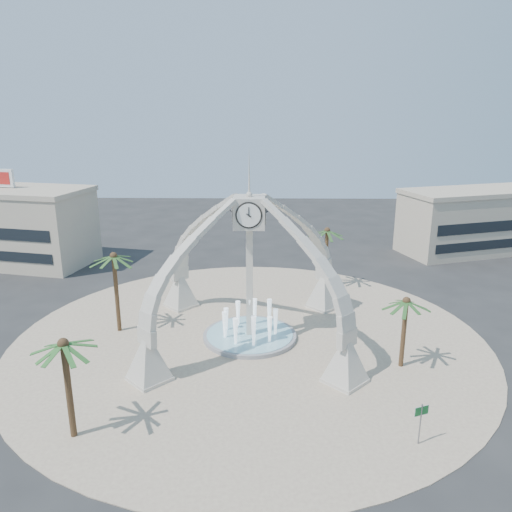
{
  "coord_description": "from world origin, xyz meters",
  "views": [
    {
      "loc": [
        1.23,
        -39.11,
        18.95
      ],
      "look_at": [
        0.5,
        2.0,
        6.8
      ],
      "focal_mm": 35.0,
      "sensor_mm": 36.0,
      "label": 1
    }
  ],
  "objects_px": {
    "palm_south": "(63,345)",
    "palm_east": "(406,302)",
    "palm_west": "(114,257)",
    "street_sign": "(421,416)",
    "palm_north": "(327,231)",
    "fountain": "(250,335)",
    "clock_tower": "(249,266)"
  },
  "relations": [
    {
      "from": "palm_west",
      "to": "street_sign",
      "type": "xyz_separation_m",
      "value": [
        21.94,
        -15.25,
        -4.9
      ]
    },
    {
      "from": "clock_tower",
      "to": "palm_north",
      "type": "height_order",
      "value": "clock_tower"
    },
    {
      "from": "street_sign",
      "to": "palm_east",
      "type": "bearing_deg",
      "value": 59.27
    },
    {
      "from": "fountain",
      "to": "palm_east",
      "type": "height_order",
      "value": "palm_east"
    },
    {
      "from": "palm_east",
      "to": "palm_west",
      "type": "bearing_deg",
      "value": 165.7
    },
    {
      "from": "palm_east",
      "to": "fountain",
      "type": "bearing_deg",
      "value": 158.28
    },
    {
      "from": "fountain",
      "to": "street_sign",
      "type": "bearing_deg",
      "value": -53.52
    },
    {
      "from": "palm_east",
      "to": "street_sign",
      "type": "distance_m",
      "value": 9.99
    },
    {
      "from": "fountain",
      "to": "palm_west",
      "type": "bearing_deg",
      "value": 173.71
    },
    {
      "from": "palm_north",
      "to": "palm_east",
      "type": "bearing_deg",
      "value": -77.78
    },
    {
      "from": "palm_west",
      "to": "palm_north",
      "type": "distance_m",
      "value": 22.71
    },
    {
      "from": "fountain",
      "to": "palm_east",
      "type": "distance_m",
      "value": 13.57
    },
    {
      "from": "palm_south",
      "to": "street_sign",
      "type": "xyz_separation_m",
      "value": [
        20.53,
        -0.4,
        -4.12
      ]
    },
    {
      "from": "palm_north",
      "to": "street_sign",
      "type": "xyz_separation_m",
      "value": [
        2.4,
        -26.8,
        -4.46
      ]
    },
    {
      "from": "palm_east",
      "to": "palm_south",
      "type": "relative_size",
      "value": 0.88
    },
    {
      "from": "palm_east",
      "to": "street_sign",
      "type": "height_order",
      "value": "palm_east"
    },
    {
      "from": "palm_north",
      "to": "street_sign",
      "type": "relative_size",
      "value": 2.68
    },
    {
      "from": "fountain",
      "to": "palm_north",
      "type": "xyz_separation_m",
      "value": [
        7.93,
        12.83,
        6.1
      ]
    },
    {
      "from": "palm_east",
      "to": "palm_west",
      "type": "height_order",
      "value": "palm_west"
    },
    {
      "from": "palm_north",
      "to": "street_sign",
      "type": "height_order",
      "value": "palm_north"
    },
    {
      "from": "street_sign",
      "to": "palm_north",
      "type": "bearing_deg",
      "value": 72.89
    },
    {
      "from": "palm_east",
      "to": "street_sign",
      "type": "bearing_deg",
      "value": -98.5
    },
    {
      "from": "palm_east",
      "to": "palm_south",
      "type": "height_order",
      "value": "palm_south"
    },
    {
      "from": "palm_east",
      "to": "street_sign",
      "type": "relative_size",
      "value": 2.25
    },
    {
      "from": "street_sign",
      "to": "palm_south",
      "type": "bearing_deg",
      "value": 156.65
    },
    {
      "from": "palm_south",
      "to": "palm_north",
      "type": "bearing_deg",
      "value": 55.53
    },
    {
      "from": "fountain",
      "to": "palm_south",
      "type": "bearing_deg",
      "value": -126.94
    },
    {
      "from": "clock_tower",
      "to": "palm_south",
      "type": "height_order",
      "value": "clock_tower"
    },
    {
      "from": "palm_west",
      "to": "palm_north",
      "type": "bearing_deg",
      "value": 30.59
    },
    {
      "from": "palm_south",
      "to": "palm_east",
      "type": "bearing_deg",
      "value": 22.1
    },
    {
      "from": "fountain",
      "to": "palm_west",
      "type": "distance_m",
      "value": 13.39
    },
    {
      "from": "palm_west",
      "to": "palm_south",
      "type": "bearing_deg",
      "value": -84.55
    }
  ]
}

